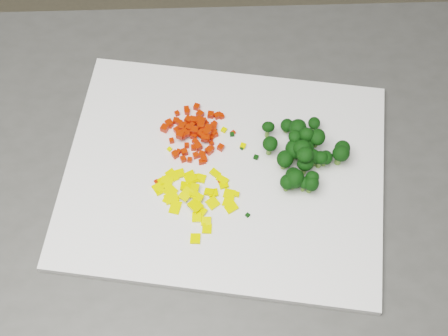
{
  "coord_description": "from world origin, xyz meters",
  "views": [
    {
      "loc": [
        -0.09,
        -0.34,
        1.61
      ],
      "look_at": [
        -0.1,
        0.03,
        0.92
      ],
      "focal_mm": 50.0,
      "sensor_mm": 36.0,
      "label": 1
    }
  ],
  "objects_px": {
    "carrot_pile": "(195,130)",
    "broccoli_pile": "(302,149)",
    "counter_block": "(240,302)",
    "cutting_board": "(224,174)",
    "pepper_pile": "(194,198)"
  },
  "relations": [
    {
      "from": "counter_block",
      "to": "broccoli_pile",
      "type": "relative_size",
      "value": 8.58
    },
    {
      "from": "carrot_pile",
      "to": "pepper_pile",
      "type": "relative_size",
      "value": 0.86
    },
    {
      "from": "counter_block",
      "to": "cutting_board",
      "type": "bearing_deg",
      "value": 135.18
    },
    {
      "from": "broccoli_pile",
      "to": "carrot_pile",
      "type": "bearing_deg",
      "value": 167.99
    },
    {
      "from": "counter_block",
      "to": "pepper_pile",
      "type": "height_order",
      "value": "pepper_pile"
    },
    {
      "from": "pepper_pile",
      "to": "broccoli_pile",
      "type": "relative_size",
      "value": 0.97
    },
    {
      "from": "counter_block",
      "to": "broccoli_pile",
      "type": "height_order",
      "value": "broccoli_pile"
    },
    {
      "from": "cutting_board",
      "to": "broccoli_pile",
      "type": "height_order",
      "value": "broccoli_pile"
    },
    {
      "from": "carrot_pile",
      "to": "broccoli_pile",
      "type": "distance_m",
      "value": 0.14
    },
    {
      "from": "counter_block",
      "to": "carrot_pile",
      "type": "bearing_deg",
      "value": 130.72
    },
    {
      "from": "carrot_pile",
      "to": "counter_block",
      "type": "bearing_deg",
      "value": -49.28
    },
    {
      "from": "cutting_board",
      "to": "broccoli_pile",
      "type": "xyz_separation_m",
      "value": [
        0.1,
        0.02,
        0.03
      ]
    },
    {
      "from": "counter_block",
      "to": "carrot_pile",
      "type": "height_order",
      "value": "carrot_pile"
    },
    {
      "from": "carrot_pile",
      "to": "pepper_pile",
      "type": "xyz_separation_m",
      "value": [
        0.01,
        -0.09,
        -0.01
      ]
    },
    {
      "from": "counter_block",
      "to": "pepper_pile",
      "type": "distance_m",
      "value": 0.47
    }
  ]
}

